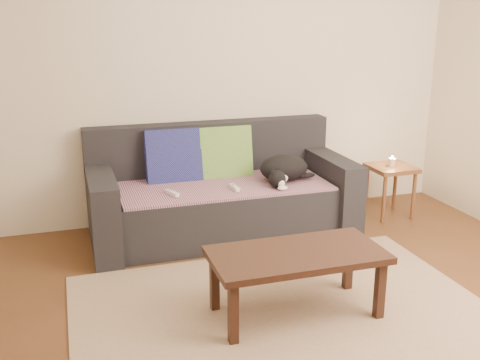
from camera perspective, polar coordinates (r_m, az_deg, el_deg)
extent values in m
plane|color=brown|center=(3.37, 5.54, -14.68)|extent=(4.50, 4.50, 0.00)
cube|color=beige|center=(4.81, -3.52, 11.15)|extent=(4.50, 0.04, 2.60)
cube|color=#232328|center=(4.57, -1.74, -3.13)|extent=(1.70, 0.78, 0.42)
cube|color=#232328|center=(4.82, -3.09, 3.28)|extent=(2.10, 0.18, 0.45)
cube|color=#232328|center=(4.39, -13.77, -3.19)|extent=(0.20, 0.90, 0.60)
cube|color=#232328|center=(4.87, 9.06, -0.97)|extent=(0.20, 0.90, 0.60)
cube|color=#42284B|center=(4.48, -1.69, -0.56)|extent=(1.66, 0.74, 0.02)
cube|color=navy|center=(4.60, -6.78, 2.35)|extent=(0.45, 0.20, 0.47)
cube|color=#0D5550|center=(4.70, -1.51, 2.76)|extent=(0.44, 0.19, 0.46)
ellipsoid|color=black|center=(4.57, 4.48, 1.22)|extent=(0.48, 0.42, 0.21)
sphere|color=black|center=(4.37, 3.79, 0.10)|extent=(0.18, 0.18, 0.14)
sphere|color=white|center=(4.34, 4.21, -0.36)|extent=(0.07, 0.07, 0.06)
ellipsoid|color=black|center=(4.62, 6.73, 0.47)|extent=(0.17, 0.10, 0.05)
cube|color=white|center=(4.24, -6.92, -1.35)|extent=(0.09, 0.15, 0.03)
cube|color=white|center=(4.34, -0.56, -0.79)|extent=(0.05, 0.15, 0.03)
cube|color=brown|center=(5.12, 15.14, 1.18)|extent=(0.37, 0.37, 0.04)
cylinder|color=brown|center=(4.99, 14.41, -1.94)|extent=(0.03, 0.03, 0.43)
cylinder|color=brown|center=(5.15, 17.22, -1.59)|extent=(0.03, 0.03, 0.43)
cylinder|color=brown|center=(5.23, 12.72, -0.97)|extent=(0.03, 0.03, 0.43)
cylinder|color=brown|center=(5.38, 15.45, -0.68)|extent=(0.03, 0.03, 0.43)
cylinder|color=beige|center=(5.11, 15.18, 1.76)|extent=(0.06, 0.06, 0.07)
sphere|color=#FFBF59|center=(5.10, 15.22, 2.25)|extent=(0.02, 0.02, 0.02)
cube|color=tan|center=(3.49, 4.56, -13.40)|extent=(2.50, 1.80, 0.01)
cube|color=black|center=(3.33, 5.81, -7.58)|extent=(1.02, 0.51, 0.04)
cube|color=black|center=(3.12, -0.69, -13.47)|extent=(0.05, 0.05, 0.37)
cube|color=black|center=(3.46, 14.01, -10.83)|extent=(0.05, 0.05, 0.37)
cube|color=black|center=(3.45, -2.61, -10.39)|extent=(0.05, 0.05, 0.37)
cube|color=black|center=(3.76, 10.93, -8.34)|extent=(0.05, 0.05, 0.37)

